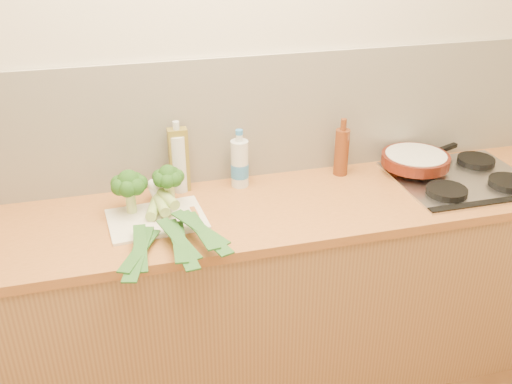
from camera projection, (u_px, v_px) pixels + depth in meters
room_shell at (220, 121)px, 2.41m from camera, size 3.50×3.50×3.50m
counter at (238, 299)px, 2.49m from camera, size 3.20×0.62×0.90m
gas_hob at (462, 178)px, 2.51m from camera, size 0.58×0.50×0.04m
chopping_board at (157, 219)px, 2.20m from camera, size 0.38×0.30×0.01m
broccoli_left at (129, 184)px, 2.19m from camera, size 0.14×0.14×0.18m
broccoli_right at (168, 178)px, 2.24m from camera, size 0.13×0.13×0.18m
leek_front at (151, 216)px, 2.17m from camera, size 0.24×0.69×0.04m
leek_mid at (167, 215)px, 2.14m from camera, size 0.13×0.64×0.04m
leek_back at (178, 208)px, 2.15m from camera, size 0.24×0.61×0.04m
skillet at (416, 159)px, 2.56m from camera, size 0.43×0.30×0.05m
oil_tin at (179, 160)px, 2.37m from camera, size 0.08×0.05×0.31m
glass_bottle at (179, 162)px, 2.37m from camera, size 0.07×0.07×0.31m
amber_bottle at (342, 151)px, 2.53m from camera, size 0.06×0.06×0.26m
water_bottle at (240, 165)px, 2.43m from camera, size 0.08×0.08×0.24m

